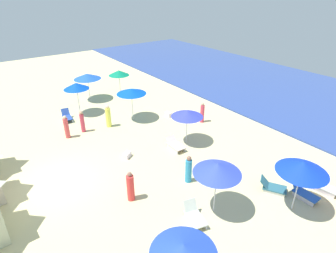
% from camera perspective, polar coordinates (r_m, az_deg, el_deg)
% --- Properties ---
extents(ground_plane, '(60.00, 60.00, 0.00)m').
position_cam_1_polar(ground_plane, '(15.92, -21.86, -10.77)').
color(ground_plane, beige).
extents(ocean, '(60.00, 15.62, 0.12)m').
position_cam_1_polar(ocean, '(28.93, 24.90, 6.07)').
color(ocean, '#314A95').
rests_on(ocean, ground_plane).
extents(umbrella_0, '(2.09, 2.09, 2.61)m').
position_cam_1_polar(umbrella_0, '(12.02, 10.11, -8.47)').
color(umbrella_0, silver).
rests_on(umbrella_0, ground_plane).
extents(lounge_chair_0_0, '(1.38, 0.91, 0.79)m').
position_cam_1_polar(lounge_chair_0_0, '(12.76, 5.42, -17.80)').
color(lounge_chair_0_0, silver).
rests_on(lounge_chair_0_0, ground_plane).
extents(umbrella_1, '(1.93, 1.93, 2.59)m').
position_cam_1_polar(umbrella_1, '(22.53, -18.35, 7.91)').
color(umbrella_1, silver).
rests_on(umbrella_1, ground_plane).
extents(lounge_chair_1_0, '(1.37, 0.73, 0.77)m').
position_cam_1_polar(lounge_chair_1_0, '(22.50, -20.04, 1.91)').
color(lounge_chair_1_0, silver).
rests_on(lounge_chair_1_0, ground_plane).
extents(umbrella_2, '(2.02, 2.02, 2.28)m').
position_cam_1_polar(umbrella_2, '(17.39, 3.95, 2.66)').
color(umbrella_2, silver).
rests_on(umbrella_2, ground_plane).
extents(lounge_chair_2_0, '(1.39, 0.71, 0.66)m').
position_cam_1_polar(lounge_chair_2_0, '(17.49, 1.50, -3.78)').
color(lounge_chair_2_0, silver).
rests_on(lounge_chair_2_0, ground_plane).
extents(lounge_chair_3_1, '(1.60, 0.85, 0.72)m').
position_cam_1_polar(lounge_chair_3_1, '(16.20, 28.92, -10.54)').
color(lounge_chair_3_1, silver).
rests_on(lounge_chair_3_1, ground_plane).
extents(umbrella_4, '(2.19, 2.19, 2.48)m').
position_cam_1_polar(umbrella_4, '(20.72, -7.53, 7.21)').
color(umbrella_4, silver).
rests_on(umbrella_4, ground_plane).
extents(umbrella_5, '(2.15, 2.15, 2.26)m').
position_cam_1_polar(umbrella_5, '(9.30, 3.21, -23.81)').
color(umbrella_5, silver).
rests_on(umbrella_5, ground_plane).
extents(umbrella_6, '(2.20, 2.20, 2.61)m').
position_cam_1_polar(umbrella_6, '(13.23, 25.94, -7.52)').
color(umbrella_6, silver).
rests_on(umbrella_6, ground_plane).
extents(lounge_chair_6_0, '(1.29, 0.60, 0.81)m').
position_cam_1_polar(lounge_chair_6_0, '(15.29, 26.13, -12.14)').
color(lounge_chair_6_0, silver).
rests_on(lounge_chair_6_0, ground_plane).
extents(lounge_chair_6_1, '(1.44, 1.23, 0.65)m').
position_cam_1_polar(lounge_chair_6_1, '(15.14, 20.62, -11.53)').
color(lounge_chair_6_1, silver).
rests_on(lounge_chair_6_1, ground_plane).
extents(umbrella_7, '(1.87, 1.87, 2.30)m').
position_cam_1_polar(umbrella_7, '(26.13, -10.05, 10.80)').
color(umbrella_7, silver).
rests_on(umbrella_7, ground_plane).
extents(umbrella_8, '(2.32, 2.32, 2.40)m').
position_cam_1_polar(umbrella_8, '(25.37, -16.26, 9.87)').
color(umbrella_8, silver).
rests_on(umbrella_8, ground_plane).
extents(beachgoer_0, '(0.37, 0.37, 1.58)m').
position_cam_1_polar(beachgoer_0, '(20.16, -17.19, 0.93)').
color(beachgoer_0, '#D23F57').
rests_on(beachgoer_0, ground_plane).
extents(beachgoer_1, '(0.44, 0.44, 1.59)m').
position_cam_1_polar(beachgoer_1, '(13.55, -7.71, -12.23)').
color(beachgoer_1, '#EB3B3A').
rests_on(beachgoer_1, ground_plane).
extents(beachgoer_2, '(0.43, 0.43, 1.63)m').
position_cam_1_polar(beachgoer_2, '(19.71, -20.13, -0.16)').
color(beachgoer_2, '#DC4B4F').
rests_on(beachgoer_2, ground_plane).
extents(beachgoer_3, '(0.44, 0.44, 1.67)m').
position_cam_1_polar(beachgoer_3, '(20.44, -12.17, 1.97)').
color(beachgoer_3, '#F9F859').
rests_on(beachgoer_3, ground_plane).
extents(beachgoer_4, '(0.31, 0.31, 1.55)m').
position_cam_1_polar(beachgoer_4, '(20.82, 7.04, 2.75)').
color(beachgoer_4, '#E9445C').
rests_on(beachgoer_4, ground_plane).
extents(beachgoer_5, '(0.43, 0.43, 1.56)m').
position_cam_1_polar(beachgoer_5, '(14.56, 4.24, -8.85)').
color(beachgoer_5, '#3093C3').
rests_on(beachgoer_5, ground_plane).
extents(cooler_box_0, '(0.59, 0.64, 0.31)m').
position_cam_1_polar(cooler_box_0, '(16.91, -8.43, -5.79)').
color(cooler_box_0, white).
rests_on(cooler_box_0, ground_plane).
extents(cooler_box_1, '(0.57, 0.44, 0.34)m').
position_cam_1_polar(cooler_box_1, '(21.80, 0.04, 2.51)').
color(cooler_box_1, white).
rests_on(cooler_box_1, ground_plane).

